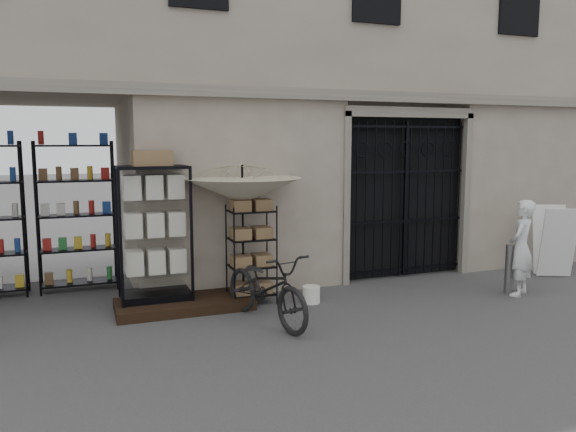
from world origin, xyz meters
name	(u,v)px	position (x,y,z in m)	size (l,w,h in m)	color
ground	(377,322)	(0.00, 0.00, 0.00)	(80.00, 80.00, 0.00)	#26262A
main_building	(279,37)	(0.00, 4.00, 4.50)	(14.00, 4.00, 9.00)	gray
shop_recess	(31,206)	(-4.50, 2.80, 1.50)	(3.00, 1.70, 3.00)	black
shop_shelving	(31,218)	(-4.55, 3.30, 1.25)	(2.70, 0.50, 2.50)	black
iron_gate	(401,196)	(1.75, 2.28, 1.50)	(2.50, 0.21, 3.00)	black
step_platform	(184,304)	(-2.40, 1.55, 0.07)	(2.00, 0.90, 0.15)	black
display_cabinet	(155,240)	(-2.78, 1.73, 1.04)	(1.15, 0.92, 2.16)	black
wire_rack	(251,255)	(-1.35, 1.54, 0.75)	(0.76, 0.62, 1.53)	black
market_umbrella	(242,184)	(-1.46, 1.63, 1.85)	(1.63, 1.66, 2.57)	black
white_bucket	(311,294)	(-0.49, 1.19, 0.13)	(0.27, 0.27, 0.26)	white
bicycle	(267,322)	(-1.44, 0.53, 0.00)	(0.67, 1.00, 1.91)	black
steel_bollard	(510,269)	(2.78, 0.55, 0.41)	(0.15, 0.15, 0.81)	slate
shopkeeper	(518,295)	(2.86, 0.40, 0.00)	(0.57, 1.56, 0.37)	silver
easel_sign	(554,241)	(4.38, 1.20, 0.66)	(0.85, 0.89, 1.28)	silver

